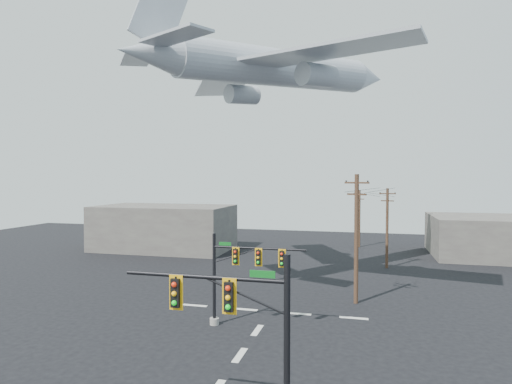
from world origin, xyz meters
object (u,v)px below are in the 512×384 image
(signal_mast_near, at_px, (250,340))
(utility_pole_c, at_px, (359,217))
(utility_pole_a, at_px, (356,236))
(airliner, at_px, (279,69))
(signal_mast_far, at_px, (236,274))
(utility_pole_b, at_px, (387,226))

(signal_mast_near, xyz_separation_m, utility_pole_c, (3.46, 46.83, 0.42))
(utility_pole_a, bearing_deg, airliner, 173.24)
(signal_mast_near, distance_m, airliner, 28.34)
(utility_pole_a, xyz_separation_m, utility_pole_c, (-0.08, 27.86, -1.07))
(signal_mast_far, relative_size, utility_pole_a, 0.64)
(signal_mast_near, bearing_deg, signal_mast_far, 109.19)
(utility_pole_b, distance_m, airliner, 20.79)
(utility_pole_a, height_order, airliner, airliner)
(utility_pole_a, height_order, utility_pole_c, utility_pole_a)
(utility_pole_c, xyz_separation_m, airliner, (-6.97, -23.66, 15.51))
(utility_pole_b, relative_size, utility_pole_c, 1.08)
(signal_mast_near, xyz_separation_m, utility_pole_b, (6.54, 33.19, 0.75))
(airliner, bearing_deg, signal_mast_near, -133.30)
(utility_pole_b, xyz_separation_m, airliner, (-10.06, -10.02, 15.18))
(utility_pole_c, bearing_deg, airliner, -109.91)
(utility_pole_b, bearing_deg, signal_mast_near, -89.01)
(signal_mast_near, height_order, signal_mast_far, signal_mast_near)
(utility_pole_a, relative_size, utility_pole_b, 1.17)
(utility_pole_a, xyz_separation_m, utility_pole_b, (3.01, 14.22, -0.75))
(signal_mast_near, distance_m, utility_pole_b, 33.84)
(utility_pole_a, xyz_separation_m, airliner, (-7.05, 4.20, 14.43))
(signal_mast_near, relative_size, signal_mast_far, 1.09)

